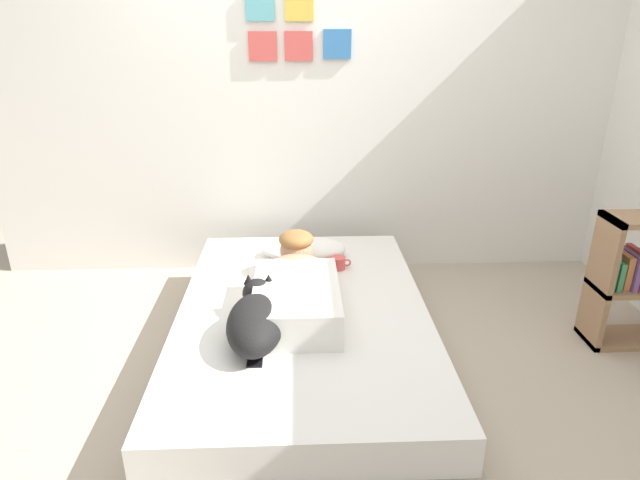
{
  "coord_description": "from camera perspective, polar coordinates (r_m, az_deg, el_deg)",
  "views": [
    {
      "loc": [
        -0.01,
        -2.24,
        1.68
      ],
      "look_at": [
        0.1,
        0.52,
        0.56
      ],
      "focal_mm": 30.22,
      "sensor_mm": 36.0,
      "label": 1
    }
  ],
  "objects": [
    {
      "name": "ground_plane",
      "position": [
        2.8,
        -1.67,
        -14.88
      ],
      "size": [
        12.49,
        12.49,
        0.0
      ],
      "primitive_type": "plane",
      "color": "tan"
    },
    {
      "name": "back_wall",
      "position": [
        3.73,
        -2.22,
        15.33
      ],
      "size": [
        4.25,
        0.12,
        2.5
      ],
      "color": "silver",
      "rests_on": "ground"
    },
    {
      "name": "bed",
      "position": [
        2.89,
        -1.75,
        -9.86
      ],
      "size": [
        1.32,
        2.03,
        0.31
      ],
      "color": "gray",
      "rests_on": "ground"
    },
    {
      "name": "pillow",
      "position": [
        3.37,
        -1.67,
        -0.94
      ],
      "size": [
        0.52,
        0.32,
        0.11
      ],
      "primitive_type": "ellipsoid",
      "color": "white",
      "rests_on": "bed"
    },
    {
      "name": "person_lying",
      "position": [
        2.79,
        -2.51,
        -4.87
      ],
      "size": [
        0.43,
        0.92,
        0.27
      ],
      "color": "white",
      "rests_on": "bed"
    },
    {
      "name": "dog",
      "position": [
        2.51,
        -6.83,
        -8.36
      ],
      "size": [
        0.26,
        0.57,
        0.21
      ],
      "color": "black",
      "rests_on": "bed"
    },
    {
      "name": "coffee_cup",
      "position": [
        3.22,
        1.93,
        -2.43
      ],
      "size": [
        0.13,
        0.09,
        0.07
      ],
      "color": "#D84C47",
      "rests_on": "bed"
    },
    {
      "name": "cell_phone",
      "position": [
        2.43,
        -6.87,
        -12.29
      ],
      "size": [
        0.07,
        0.14,
        0.01
      ],
      "primitive_type": "cube",
      "color": "black",
      "rests_on": "bed"
    },
    {
      "name": "bookshelf",
      "position": [
        3.4,
        30.32,
        -3.58
      ],
      "size": [
        0.45,
        0.24,
        0.75
      ],
      "color": "#997251",
      "rests_on": "ground"
    }
  ]
}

